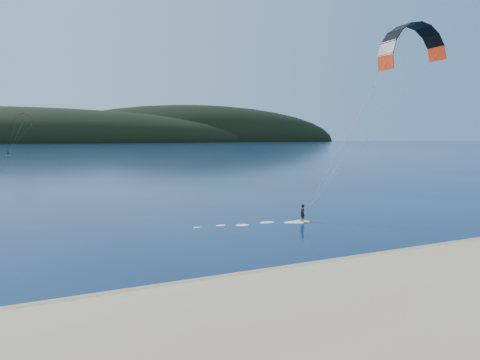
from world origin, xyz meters
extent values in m
plane|color=#071739|center=(0.00, 0.00, 0.00)|extent=(1800.00, 1800.00, 0.00)
cube|color=#8E7E52|center=(0.00, 4.50, 0.05)|extent=(220.00, 2.50, 0.10)
ellipsoid|color=black|center=(-50.00, 720.00, 0.00)|extent=(840.00, 280.00, 110.00)
ellipsoid|color=black|center=(260.00, 760.00, 0.00)|extent=(600.00, 240.00, 140.00)
cube|color=gold|center=(13.12, 16.99, 0.05)|extent=(0.52, 1.31, 0.07)
imported|color=black|center=(13.12, 16.99, 0.86)|extent=(0.42, 0.61, 1.58)
cylinder|color=gray|center=(17.53, 14.69, 7.93)|extent=(0.02, 0.02, 16.41)
cube|color=gold|center=(-25.12, 197.38, 0.05)|extent=(1.40, 1.39, 0.09)
imported|color=black|center=(-25.12, 197.38, 1.00)|extent=(1.13, 1.12, 1.84)
cylinder|color=gray|center=(-21.52, 194.86, 8.10)|extent=(0.02, 0.02, 15.67)
camera|label=1|loc=(-8.24, -15.79, 7.87)|focal=31.33mm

